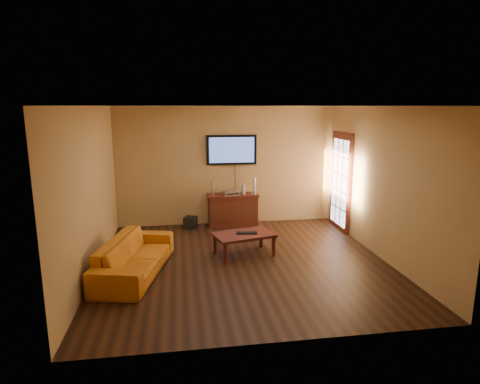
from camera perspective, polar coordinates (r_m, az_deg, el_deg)
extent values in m
plane|color=black|center=(7.20, 0.51, -9.94)|extent=(5.00, 5.00, 0.00)
plane|color=tan|center=(9.25, -1.96, 3.67)|extent=(5.00, 0.00, 5.00)
plane|color=tan|center=(6.87, -20.51, 0.00)|extent=(0.00, 5.00, 5.00)
plane|color=tan|center=(7.61, 19.44, 1.18)|extent=(0.00, 5.00, 5.00)
plane|color=white|center=(6.68, 0.55, 12.09)|extent=(5.00, 5.00, 0.00)
cube|color=#43170F|center=(9.16, 14.14, 1.32)|extent=(0.06, 1.02, 2.22)
cube|color=white|center=(9.15, 13.93, 1.32)|extent=(0.01, 0.79, 1.89)
cube|color=#43170F|center=(9.24, -1.02, -2.69)|extent=(1.10, 0.41, 0.69)
cube|color=black|center=(9.03, -0.84, -2.81)|extent=(1.02, 0.02, 0.41)
cube|color=#43170F|center=(9.16, -1.03, -0.48)|extent=(1.17, 0.45, 0.04)
cube|color=black|center=(9.17, -1.21, 6.01)|extent=(1.14, 0.07, 0.68)
cube|color=#4260AB|center=(9.13, -1.18, 5.99)|extent=(1.03, 0.01, 0.57)
cube|color=#43170F|center=(7.39, 0.57, -6.11)|extent=(1.20, 0.90, 0.05)
cube|color=#43170F|center=(7.06, -2.14, -8.79)|extent=(0.06, 0.06, 0.37)
cube|color=#43170F|center=(7.44, 4.79, -7.73)|extent=(0.06, 0.06, 0.37)
cube|color=#43170F|center=(7.52, -3.61, -7.48)|extent=(0.06, 0.06, 0.37)
cube|color=#43170F|center=(7.88, 2.97, -6.56)|extent=(0.06, 0.06, 0.37)
imported|color=#C66F16|center=(6.82, -14.77, -8.03)|extent=(1.04, 2.12, 0.80)
cylinder|color=silver|center=(9.08, -3.91, -0.43)|extent=(0.09, 0.09, 0.01)
cylinder|color=silver|center=(9.05, -3.93, 0.56)|extent=(0.05, 0.05, 0.31)
cylinder|color=silver|center=(9.19, 2.04, -0.26)|extent=(0.11, 0.11, 0.02)
cylinder|color=silver|center=(9.15, 2.05, 0.92)|extent=(0.06, 0.06, 0.37)
cube|color=silver|center=(9.12, -1.38, -0.14)|extent=(0.42, 0.36, 0.08)
cube|color=white|center=(9.16, 0.51, 0.39)|extent=(0.06, 0.17, 0.23)
cube|color=black|center=(9.16, -7.07, -4.31)|extent=(0.33, 0.33, 0.26)
cylinder|color=white|center=(8.95, -5.31, -5.00)|extent=(0.06, 0.06, 0.16)
sphere|color=white|center=(8.92, -5.32, -4.47)|extent=(0.03, 0.03, 0.03)
cube|color=black|center=(7.40, 0.94, -5.83)|extent=(0.40, 0.19, 0.02)
cube|color=black|center=(7.39, 0.94, -5.74)|extent=(0.26, 0.13, 0.01)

